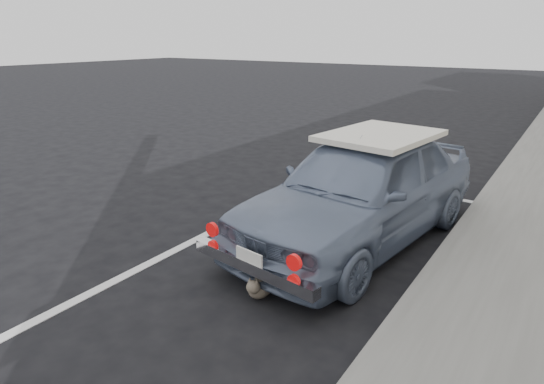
% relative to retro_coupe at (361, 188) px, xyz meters
% --- Properties ---
extents(pline_front, '(3.00, 0.12, 0.01)m').
position_rel_retro_coupe_xyz_m(pline_front, '(-0.29, 2.26, -0.68)').
color(pline_front, silver).
rests_on(pline_front, ground).
extents(pline_side, '(0.12, 7.00, 0.01)m').
position_rel_retro_coupe_xyz_m(pline_side, '(-1.69, -1.24, -0.68)').
color(pline_side, silver).
rests_on(pline_side, ground).
extents(retro_coupe, '(2.10, 4.17, 1.36)m').
position_rel_retro_coupe_xyz_m(retro_coupe, '(0.00, 0.00, 0.00)').
color(retro_coupe, slate).
rests_on(retro_coupe, ground).
extents(cat, '(0.27, 0.52, 0.28)m').
position_rel_retro_coupe_xyz_m(cat, '(-0.24, -1.82, -0.56)').
color(cat, '#66574D').
rests_on(cat, ground).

